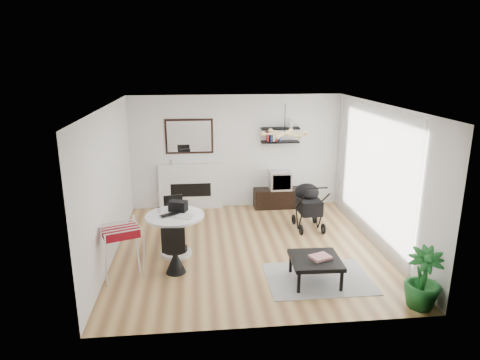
{
  "coord_description": "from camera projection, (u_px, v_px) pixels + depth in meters",
  "views": [
    {
      "loc": [
        -0.93,
        -7.45,
        3.49
      ],
      "look_at": [
        -0.12,
        0.4,
        1.25
      ],
      "focal_mm": 32.0,
      "sensor_mm": 36.0,
      "label": 1
    }
  ],
  "objects": [
    {
      "name": "shelf_upper",
      "position": [
        280.0,
        128.0,
        10.02
      ],
      "size": [
        0.9,
        0.25,
        0.04
      ],
      "primitive_type": "cube",
      "color": "black",
      "rests_on": "wall_back"
    },
    {
      "name": "drying_rack",
      "position": [
        122.0,
        251.0,
        6.9
      ],
      "size": [
        0.8,
        0.77,
        0.94
      ],
      "rotation": [
        0.0,
        0.0,
        0.37
      ],
      "color": "white",
      "rests_on": "floor"
    },
    {
      "name": "laptop",
      "position": [
        171.0,
        216.0,
        7.63
      ],
      "size": [
        0.41,
        0.37,
        0.03
      ],
      "primitive_type": "imported",
      "rotation": [
        0.0,
        0.0,
        0.57
      ],
      "color": "black",
      "rests_on": "dining_table"
    },
    {
      "name": "coffee_table",
      "position": [
        315.0,
        261.0,
        6.85
      ],
      "size": [
        0.8,
        0.8,
        0.4
      ],
      "rotation": [
        0.0,
        0.0,
        -0.03
      ],
      "color": "black",
      "rests_on": "rug"
    },
    {
      "name": "wall_left",
      "position": [
        109.0,
        184.0,
        7.56
      ],
      "size": [
        0.0,
        5.0,
        5.0
      ],
      "primitive_type": "plane",
      "rotation": [
        1.57,
        0.0,
        1.57
      ],
      "color": "white",
      "rests_on": "floor"
    },
    {
      "name": "rug",
      "position": [
        318.0,
        278.0,
        7.04
      ],
      "size": [
        1.7,
        1.23,
        0.01
      ],
      "primitive_type": "cube",
      "color": "#979797",
      "rests_on": "floor"
    },
    {
      "name": "newspaper",
      "position": [
        183.0,
        216.0,
        7.63
      ],
      "size": [
        0.39,
        0.34,
        0.01
      ],
      "primitive_type": "cube",
      "rotation": [
        0.0,
        0.0,
        -0.2
      ],
      "color": "beige",
      "rests_on": "dining_table"
    },
    {
      "name": "drinking_glass",
      "position": [
        159.0,
        210.0,
        7.82
      ],
      "size": [
        0.06,
        0.06,
        0.1
      ],
      "primitive_type": "cylinder",
      "color": "white",
      "rests_on": "dining_table"
    },
    {
      "name": "shelf_lower",
      "position": [
        280.0,
        142.0,
        10.11
      ],
      "size": [
        0.9,
        0.25,
        0.04
      ],
      "primitive_type": "cube",
      "color": "black",
      "rests_on": "wall_back"
    },
    {
      "name": "floor",
      "position": [
        248.0,
        248.0,
        8.18
      ],
      "size": [
        5.0,
        5.0,
        0.0
      ],
      "primitive_type": "plane",
      "color": "#906037",
      "rests_on": "ground"
    },
    {
      "name": "chair_far",
      "position": [
        176.0,
        226.0,
        8.52
      ],
      "size": [
        0.45,
        0.46,
        0.88
      ],
      "rotation": [
        0.0,
        0.0,
        0.27
      ],
      "color": "black",
      "rests_on": "floor"
    },
    {
      "name": "magazines",
      "position": [
        320.0,
        257.0,
        6.84
      ],
      "size": [
        0.37,
        0.33,
        0.04
      ],
      "primitive_type": "cube",
      "rotation": [
        0.0,
        0.0,
        0.36
      ],
      "color": "red",
      "rests_on": "coffee_table"
    },
    {
      "name": "dining_table",
      "position": [
        175.0,
        229.0,
        7.78
      ],
      "size": [
        1.07,
        1.07,
        0.78
      ],
      "color": "white",
      "rests_on": "floor"
    },
    {
      "name": "tv_console",
      "position": [
        279.0,
        198.0,
        10.39
      ],
      "size": [
        1.23,
        0.43,
        0.46
      ],
      "primitive_type": "cube",
      "color": "black",
      "rests_on": "floor"
    },
    {
      "name": "fireplace",
      "position": [
        191.0,
        181.0,
        10.2
      ],
      "size": [
        1.5,
        0.17,
        2.16
      ],
      "color": "white",
      "rests_on": "floor"
    },
    {
      "name": "black_bag",
      "position": [
        178.0,
        206.0,
        7.88
      ],
      "size": [
        0.37,
        0.3,
        0.19
      ],
      "primitive_type": "cube",
      "rotation": [
        0.0,
        0.0,
        -0.37
      ],
      "color": "black",
      "rests_on": "dining_table"
    },
    {
      "name": "pendant_lamp",
      "position": [
        284.0,
        134.0,
        7.94
      ],
      "size": [
        0.9,
        0.9,
        0.1
      ],
      "primitive_type": null,
      "color": "tan",
      "rests_on": "ceiling"
    },
    {
      "name": "stroller",
      "position": [
        308.0,
        207.0,
        9.07
      ],
      "size": [
        0.55,
        0.88,
        1.05
      ],
      "rotation": [
        0.0,
        0.0,
        0.03
      ],
      "color": "black",
      "rests_on": "floor"
    },
    {
      "name": "chair_near",
      "position": [
        175.0,
        258.0,
        7.17
      ],
      "size": [
        0.42,
        0.43,
        0.88
      ],
      "rotation": [
        0.0,
        0.0,
        3.09
      ],
      "color": "black",
      "rests_on": "floor"
    },
    {
      "name": "potted_plant",
      "position": [
        423.0,
        278.0,
        6.13
      ],
      "size": [
        0.65,
        0.65,
        0.91
      ],
      "primitive_type": "imported",
      "rotation": [
        0.0,
        0.0,
        -0.34
      ],
      "color": "#1C6225",
      "rests_on": "floor"
    },
    {
      "name": "wall_right",
      "position": [
        380.0,
        177.0,
        8.05
      ],
      "size": [
        0.0,
        5.0,
        5.0
      ],
      "primitive_type": "plane",
      "rotation": [
        1.57,
        0.0,
        -1.57
      ],
      "color": "white",
      "rests_on": "floor"
    },
    {
      "name": "crt_tv",
      "position": [
        280.0,
        180.0,
        10.26
      ],
      "size": [
        0.51,
        0.44,
        0.44
      ],
      "color": "silver",
      "rests_on": "tv_console"
    },
    {
      "name": "wall_back",
      "position": [
        236.0,
        152.0,
        10.2
      ],
      "size": [
        5.0,
        0.0,
        5.0
      ],
      "primitive_type": "plane",
      "rotation": [
        1.57,
        0.0,
        0.0
      ],
      "color": "white",
      "rests_on": "floor"
    },
    {
      "name": "sheer_curtain",
      "position": [
        371.0,
        174.0,
        8.23
      ],
      "size": [
        0.04,
        3.6,
        2.6
      ],
      "primitive_type": "cube",
      "color": "white",
      "rests_on": "wall_right"
    },
    {
      "name": "ceiling",
      "position": [
        249.0,
        106.0,
        7.44
      ],
      "size": [
        5.0,
        5.0,
        0.0
      ],
      "primitive_type": "plane",
      "color": "white",
      "rests_on": "wall_back"
    }
  ]
}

